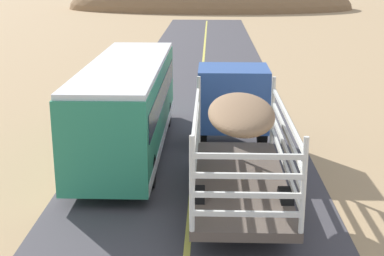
# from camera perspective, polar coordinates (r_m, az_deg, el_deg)

# --- Properties ---
(livestock_truck) EXTENTS (2.53, 9.70, 3.02)m
(livestock_truck) POSITION_cam_1_polar(r_m,az_deg,el_deg) (18.13, 4.45, 1.43)
(livestock_truck) COLOR #3359A5
(livestock_truck) RESTS_ON road_surface
(bus) EXTENTS (2.54, 10.00, 3.21)m
(bus) POSITION_cam_1_polar(r_m,az_deg,el_deg) (19.62, -6.60, 2.40)
(bus) COLOR #2D8C66
(bus) RESTS_ON road_surface
(distant_hill) EXTENTS (41.00, 20.35, 11.44)m
(distant_hill) POSITION_cam_1_polar(r_m,az_deg,el_deg) (83.28, 1.81, 12.08)
(distant_hill) COLOR olive
(distant_hill) RESTS_ON ground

